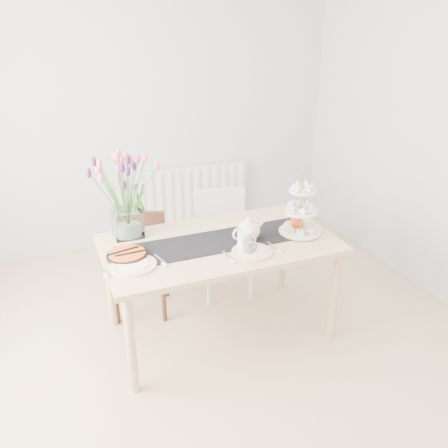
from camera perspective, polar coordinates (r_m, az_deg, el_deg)
name	(u,v)px	position (r m, az deg, el deg)	size (l,w,h in m)	color
room_shell	(228,189)	(2.66, 0.47, 4.27)	(4.50, 4.50, 4.50)	tan
radiator	(193,194)	(5.04, -3.80, 3.58)	(1.20, 0.08, 0.60)	white
dining_table	(220,251)	(3.32, -0.54, -3.31)	(1.60, 0.90, 0.75)	tan
chair_brown	(141,255)	(3.81, -9.94, -3.74)	(0.49, 0.49, 0.78)	#341B13
chair_white	(223,234)	(3.99, -0.17, -1.21)	(0.49, 0.49, 0.86)	white
table_runner	(219,241)	(3.29, -0.55, -2.06)	(1.40, 0.35, 0.01)	black
tulip_vase	(124,182)	(3.30, -11.98, 4.98)	(0.72, 0.72, 0.63)	silver
cake_stand	(301,217)	(3.41, 9.22, 0.85)	(0.30, 0.30, 0.44)	gold
teapot	(249,230)	(3.27, 2.97, -0.78)	(0.26, 0.21, 0.17)	white
cream_jug	(293,208)	(3.76, 8.34, 1.87)	(0.10, 0.10, 0.10)	white
tart_tin	(127,255)	(3.14, -11.57, -3.66)	(0.27, 0.27, 0.03)	black
mug_grey	(248,248)	(3.11, 2.89, -2.90)	(0.07, 0.07, 0.09)	slate
mug_white	(244,240)	(3.19, 2.43, -1.92)	(0.09, 0.09, 0.11)	white
mug_orange	(296,222)	(3.50, 8.67, 0.19)	(0.09, 0.09, 0.10)	#FE521C
plate_left	(133,265)	(3.03, -10.85, -4.88)	(0.29, 0.29, 0.02)	white
plate_right	(252,252)	(3.14, 3.37, -3.36)	(0.27, 0.27, 0.01)	white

